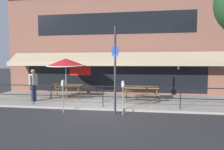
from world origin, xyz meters
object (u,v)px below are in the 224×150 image
object	(u,v)px
picnic_table_left	(67,87)
patio_umbrella_left	(66,62)
street_sign_pole	(115,70)
parking_meter_near	(63,86)
parking_meter_far	(123,87)
picnic_table_centre	(141,90)
pedestrian_walking	(33,83)

from	to	relation	value
picnic_table_left	patio_umbrella_left	xyz separation A→B (m)	(-0.00, -0.09, 1.47)
street_sign_pole	picnic_table_left	bearing A→B (deg)	140.31
parking_meter_near	parking_meter_far	world-z (taller)	same
parking_meter_far	picnic_table_centre	bearing A→B (deg)	71.55
patio_umbrella_left	pedestrian_walking	distance (m)	2.07
parking_meter_far	picnic_table_left	bearing A→B (deg)	142.00
pedestrian_walking	parking_meter_far	size ratio (longest dim) A/B	1.20
picnic_table_centre	patio_umbrella_left	size ratio (longest dim) A/B	0.76
picnic_table_centre	pedestrian_walking	size ratio (longest dim) A/B	1.05
pedestrian_walking	patio_umbrella_left	bearing A→B (deg)	37.35
pedestrian_walking	parking_meter_far	bearing A→B (deg)	-17.97
patio_umbrella_left	parking_meter_near	distance (m)	2.97
street_sign_pole	parking_meter_near	bearing A→B (deg)	-177.73
picnic_table_centre	parking_meter_far	bearing A→B (deg)	-108.45
pedestrian_walking	picnic_table_left	bearing A→B (deg)	39.68
patio_umbrella_left	parking_meter_far	world-z (taller)	patio_umbrella_left
picnic_table_left	picnic_table_centre	xyz separation A→B (m)	(4.31, -0.30, 0.00)
street_sign_pole	picnic_table_centre	bearing A→B (deg)	63.69
patio_umbrella_left	parking_meter_near	bearing A→B (deg)	-70.41
pedestrian_walking	picnic_table_centre	bearing A→B (deg)	8.49
picnic_table_centre	street_sign_pole	size ratio (longest dim) A/B	0.50
pedestrian_walking	parking_meter_near	distance (m)	2.80
picnic_table_left	pedestrian_walking	xyz separation A→B (m)	(-1.38, -1.15, 0.35)
picnic_table_left	pedestrian_walking	bearing A→B (deg)	-140.32
patio_umbrella_left	street_sign_pole	size ratio (longest dim) A/B	0.66
parking_meter_near	parking_meter_far	bearing A→B (deg)	-0.48
picnic_table_left	parking_meter_far	size ratio (longest dim) A/B	1.27
picnic_table_centre	picnic_table_left	bearing A→B (deg)	176.03
parking_meter_far	pedestrian_walking	bearing A→B (deg)	162.03
pedestrian_walking	street_sign_pole	bearing A→B (deg)	-17.97
picnic_table_left	street_sign_pole	distance (m)	4.27
picnic_table_left	patio_umbrella_left	world-z (taller)	patio_umbrella_left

